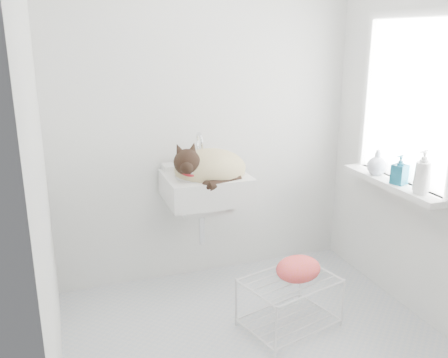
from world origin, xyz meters
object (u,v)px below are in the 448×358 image
object	(u,v)px
bottle_a	(420,193)
bottle_b	(398,184)
cat	(208,169)
wire_rack	(289,304)
sink	(205,174)
bottle_c	(376,174)

from	to	relation	value
bottle_a	bottle_b	xyz separation A→B (m)	(0.00, 0.20, 0.00)
cat	wire_rack	world-z (taller)	cat
sink	wire_rack	xyz separation A→B (m)	(0.34, -0.63, -0.70)
sink	wire_rack	distance (m)	1.00
bottle_a	bottle_b	world-z (taller)	bottle_a
cat	bottle_b	bearing A→B (deg)	-29.96
sink	bottle_a	bearing A→B (deg)	-36.76
wire_rack	bottle_c	bearing A→B (deg)	18.52
bottle_a	bottle_c	xyz separation A→B (m)	(0.00, 0.43, 0.00)
cat	bottle_a	size ratio (longest dim) A/B	2.26
cat	bottle_a	bearing A→B (deg)	-37.40
sink	cat	distance (m)	0.05
cat	bottle_a	world-z (taller)	cat
cat	wire_rack	distance (m)	1.02
wire_rack	bottle_a	bearing A→B (deg)	-13.43
bottle_a	bottle_b	distance (m)	0.20
cat	bottle_c	world-z (taller)	cat
wire_rack	bottle_c	xyz separation A→B (m)	(0.75, 0.25, 0.70)
wire_rack	bottle_c	size ratio (longest dim) A/B	3.21
bottle_b	bottle_c	size ratio (longest dim) A/B	1.11
sink	cat	bearing A→B (deg)	-60.46
bottle_a	bottle_b	bearing A→B (deg)	90.00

